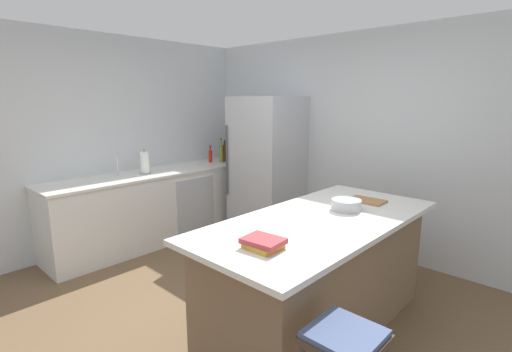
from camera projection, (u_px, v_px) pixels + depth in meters
ground_plane at (228, 323)px, 3.08m from camera, size 7.20×7.20×0.00m
wall_rear at (366, 144)px, 4.42m from camera, size 6.00×0.10×2.60m
wall_left at (89, 144)px, 4.46m from camera, size 0.10×6.00×2.60m
counter_run_left at (159, 205)px, 4.87m from camera, size 0.67×2.86×0.92m
kitchen_island at (319, 272)px, 2.97m from camera, size 1.01×2.18×0.92m
refrigerator at (267, 167)px, 5.00m from camera, size 0.82×0.78×1.86m
sink_faucet at (118, 164)px, 4.42m from camera, size 0.15×0.05×0.30m
paper_towel_roll at (145, 163)px, 4.61m from camera, size 0.14×0.14×0.31m
vinegar_bottle at (234, 152)px, 5.64m from camera, size 0.05×0.05×0.29m
whiskey_bottle at (225, 152)px, 5.64m from camera, size 0.08×0.08×0.30m
syrup_bottle at (224, 154)px, 5.53m from camera, size 0.07×0.07×0.29m
olive_oil_bottle at (221, 153)px, 5.42m from camera, size 0.06×0.06×0.35m
hot_sauce_bottle at (210, 156)px, 5.45m from camera, size 0.05×0.05×0.25m
cookbook_stack at (263, 243)px, 2.29m from camera, size 0.26×0.21×0.06m
mixing_bowl at (346, 205)px, 3.07m from camera, size 0.25×0.25×0.09m
cutting_board at (367, 200)px, 3.34m from camera, size 0.32×0.21×0.02m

